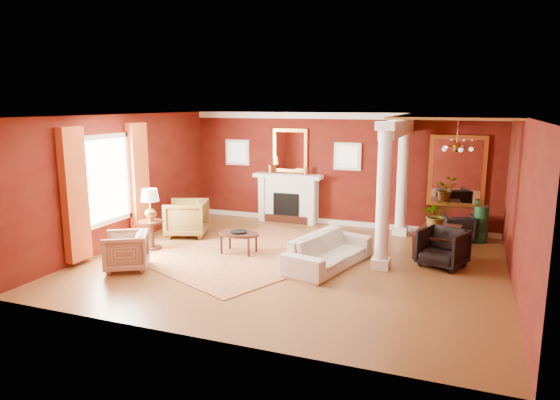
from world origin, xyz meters
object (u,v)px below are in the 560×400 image
at_px(armchair_stripe, 126,249).
at_px(dining_table, 439,235).
at_px(sofa, 329,245).
at_px(side_table, 150,210).
at_px(coffee_table, 239,235).
at_px(armchair_leopard, 186,216).

height_order(armchair_stripe, dining_table, same).
distance_m(sofa, side_table, 3.97).
bearing_deg(sofa, dining_table, -34.95).
distance_m(armchair_stripe, coffee_table, 2.31).
distance_m(sofa, dining_table, 2.56).
distance_m(coffee_table, side_table, 2.02).
bearing_deg(side_table, sofa, 2.92).
height_order(armchair_leopard, coffee_table, armchair_leopard).
bearing_deg(armchair_leopard, side_table, -25.75).
distance_m(armchair_leopard, dining_table, 5.77).
relative_size(side_table, dining_table, 0.92).
bearing_deg(armchair_stripe, dining_table, 89.40).
bearing_deg(coffee_table, dining_table, 21.19).
height_order(armchair_leopard, dining_table, armchair_leopard).
height_order(sofa, armchair_stripe, sofa).
bearing_deg(side_table, armchair_leopard, 83.62).
height_order(armchair_leopard, side_table, side_table).
relative_size(sofa, dining_table, 1.50).
xyz_separation_m(coffee_table, side_table, (-1.94, -0.35, 0.46)).
height_order(side_table, dining_table, side_table).
bearing_deg(armchair_leopard, dining_table, 77.19).
bearing_deg(dining_table, side_table, 115.44).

